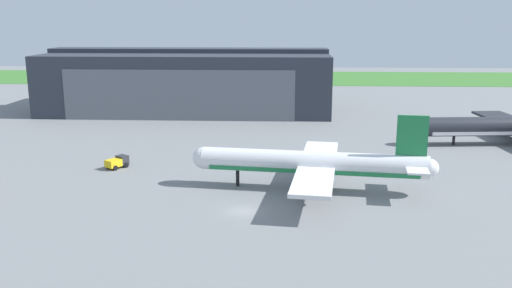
# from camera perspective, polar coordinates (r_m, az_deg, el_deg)

# --- Properties ---
(ground_plane) EXTENTS (440.00, 440.00, 0.00)m
(ground_plane) POSITION_cam_1_polar(r_m,az_deg,el_deg) (75.66, -1.36, -7.03)
(ground_plane) COLOR slate
(grass_field_strip) EXTENTS (440.00, 56.00, 0.08)m
(grass_field_strip) POSITION_cam_1_polar(r_m,az_deg,el_deg) (240.96, 1.53, 6.95)
(grass_field_strip) COLOR #3C7730
(grass_field_strip) RESTS_ON ground_plane
(maintenance_hangar) EXTENTS (78.34, 36.19, 17.44)m
(maintenance_hangar) POSITION_cam_1_polar(r_m,az_deg,el_deg) (158.43, -6.93, 6.60)
(maintenance_hangar) COLOR #2D333D
(maintenance_hangar) RESTS_ON ground_plane
(airliner_near_left) EXTENTS (37.32, 31.20, 12.14)m
(airliner_near_left) POSITION_cam_1_polar(r_m,az_deg,el_deg) (83.89, 5.95, -2.05)
(airliner_near_left) COLOR white
(airliner_near_left) RESTS_ON ground_plane
(fuel_bowser) EXTENTS (3.87, 4.43, 2.04)m
(fuel_bowser) POSITION_cam_1_polar(r_m,az_deg,el_deg) (99.45, -14.29, -1.82)
(fuel_bowser) COLOR #2D2D33
(fuel_bowser) RESTS_ON ground_plane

